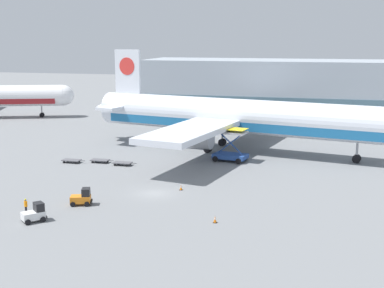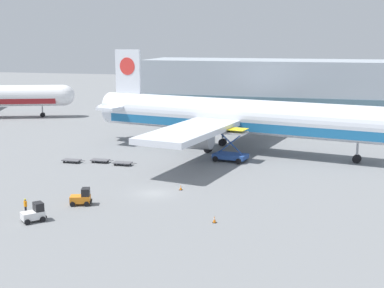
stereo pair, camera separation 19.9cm
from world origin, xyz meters
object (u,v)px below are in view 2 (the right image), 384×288
scissor_lift_loader (231,149)px  traffic_cone_near (214,219)px  baggage_tug_foreground (82,198)px  baggage_tug_mid (34,213)px  airplane_main (234,117)px  ground_crew_near (25,205)px  traffic_cone_far (181,188)px  baggage_dolly_third (123,163)px  baggage_dolly_second (100,160)px  baggage_dolly_lead (72,160)px

scissor_lift_loader → traffic_cone_near: scissor_lift_loader is taller
baggage_tug_foreground → traffic_cone_near: (16.29, -2.12, -0.51)m
baggage_tug_mid → traffic_cone_near: 19.13m
airplane_main → scissor_lift_loader: bearing=-72.1°
ground_crew_near → traffic_cone_far: ground_crew_near is taller
airplane_main → baggage_dolly_third: (-14.52, -14.64, -5.45)m
airplane_main → baggage_dolly_second: size_ratio=15.53×
baggage_dolly_lead → traffic_cone_near: (27.34, -21.26, -0.02)m
baggage_dolly_second → traffic_cone_far: traffic_cone_far is taller
baggage_tug_mid → ground_crew_near: bearing=90.8°
baggage_tug_foreground → baggage_dolly_second: (-6.78, 20.30, -0.49)m
baggage_tug_foreground → baggage_dolly_second: bearing=90.3°
baggage_dolly_lead → traffic_cone_near: size_ratio=4.97×
ground_crew_near → traffic_cone_far: 19.40m
airplane_main → baggage_tug_mid: airplane_main is taller
baggage_dolly_lead → baggage_dolly_third: same height
baggage_dolly_lead → ground_crew_near: (6.45, -23.64, 0.64)m
baggage_tug_mid → scissor_lift_loader: bearing=17.3°
airplane_main → baggage_dolly_lead: 27.87m
baggage_dolly_second → traffic_cone_near: (23.07, -22.42, -0.02)m
baggage_tug_mid → traffic_cone_near: (18.63, 4.35, -0.51)m
baggage_tug_foreground → ground_crew_near: 6.44m
baggage_tug_mid → baggage_dolly_third: 25.97m
baggage_tug_foreground → ground_crew_near: (-4.60, -4.51, 0.15)m
airplane_main → ground_crew_near: bearing=-101.7°
baggage_tug_mid → traffic_cone_far: (11.86, 15.25, -0.54)m
baggage_dolly_third → traffic_cone_near: (19.01, -21.62, -0.02)m
airplane_main → ground_crew_near: (-16.40, -38.65, -4.81)m
baggage_dolly_third → traffic_cone_near: bearing=-48.5°
airplane_main → baggage_dolly_lead: airplane_main is taller
baggage_tug_foreground → baggage_tug_mid: size_ratio=0.99×
baggage_tug_foreground → baggage_dolly_second: size_ratio=0.74×
traffic_cone_far → baggage_dolly_lead: bearing=153.3°
traffic_cone_near → traffic_cone_far: bearing=121.8°
baggage_dolly_second → baggage_dolly_lead: bearing=-164.6°
baggage_dolly_second → traffic_cone_near: traffic_cone_near is taller
baggage_tug_foreground → baggage_dolly_lead: baggage_tug_foreground is taller
baggage_tug_foreground → ground_crew_near: bearing=-153.7°
scissor_lift_loader → baggage_dolly_third: scissor_lift_loader is taller
baggage_dolly_second → baggage_dolly_third: bearing=-11.0°
baggage_dolly_second → traffic_cone_near: 32.17m
airplane_main → baggage_tug_foreground: airplane_main is taller
scissor_lift_loader → traffic_cone_far: bearing=-88.8°
ground_crew_near → traffic_cone_near: 21.03m
ground_crew_near → traffic_cone_far: (14.12, 13.29, -0.69)m
airplane_main → scissor_lift_loader: (0.88, -7.63, -3.84)m
baggage_tug_foreground → baggage_tug_mid: (-2.34, -6.47, 0.00)m
baggage_dolly_lead → baggage_dolly_second: same height
traffic_cone_near → baggage_tug_foreground: bearing=172.6°
baggage_tug_foreground → baggage_tug_mid: bearing=-128.0°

